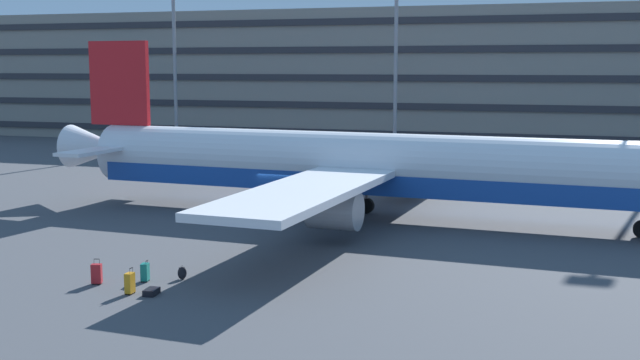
{
  "coord_description": "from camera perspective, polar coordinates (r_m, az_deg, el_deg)",
  "views": [
    {
      "loc": [
        16.04,
        -43.18,
        8.62
      ],
      "look_at": [
        4.05,
        -5.76,
        3.0
      ],
      "focal_mm": 44.97,
      "sensor_mm": 36.0,
      "label": 1
    }
  ],
  "objects": [
    {
      "name": "light_mast_center_left",
      "position": [
        77.0,
        5.46,
        11.9
      ],
      "size": [
        1.8,
        0.5,
        24.0
      ],
      "color": "gray",
      "rests_on": "ground_plane"
    },
    {
      "name": "airliner",
      "position": [
        45.12,
        3.99,
        0.93
      ],
      "size": [
        41.7,
        33.86,
        10.15
      ],
      "color": "silver",
      "rests_on": "ground_plane"
    },
    {
      "name": "suitcase_navy",
      "position": [
        31.52,
        -13.39,
        -7.14
      ],
      "size": [
        0.27,
        0.39,
        1.03
      ],
      "color": "orange",
      "rests_on": "ground_plane"
    },
    {
      "name": "terminal_structure",
      "position": [
        91.3,
        7.7,
        7.27
      ],
      "size": [
        176.21,
        14.68,
        14.7
      ],
      "color": "gray",
      "rests_on": "ground_plane"
    },
    {
      "name": "suitcase_silver",
      "position": [
        31.31,
        -11.91,
        -7.79
      ],
      "size": [
        0.5,
        0.75,
        0.24
      ],
      "color": "black",
      "rests_on": "ground_plane"
    },
    {
      "name": "suitcase_laid_flat",
      "position": [
        33.18,
        -12.34,
        -6.41
      ],
      "size": [
        0.35,
        0.44,
        0.87
      ],
      "color": "#147266",
      "rests_on": "ground_plane"
    },
    {
      "name": "light_mast_left",
      "position": [
        85.07,
        -10.37,
        11.14
      ],
      "size": [
        1.8,
        0.5,
        23.12
      ],
      "color": "gray",
      "rests_on": "ground_plane"
    },
    {
      "name": "backpack_black",
      "position": [
        33.24,
        -9.78,
        -6.57
      ],
      "size": [
        0.41,
        0.37,
        0.57
      ],
      "color": "black",
      "rests_on": "ground_plane"
    },
    {
      "name": "suitcase_purple",
      "position": [
        33.22,
        -15.61,
        -6.43
      ],
      "size": [
        0.46,
        0.37,
        1.02
      ],
      "color": "#B21E23",
      "rests_on": "ground_plane"
    },
    {
      "name": "ground_plane",
      "position": [
        46.86,
        -2.58,
        -2.47
      ],
      "size": [
        600.0,
        600.0,
        0.0
      ],
      "primitive_type": "plane",
      "color": "#424449"
    }
  ]
}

